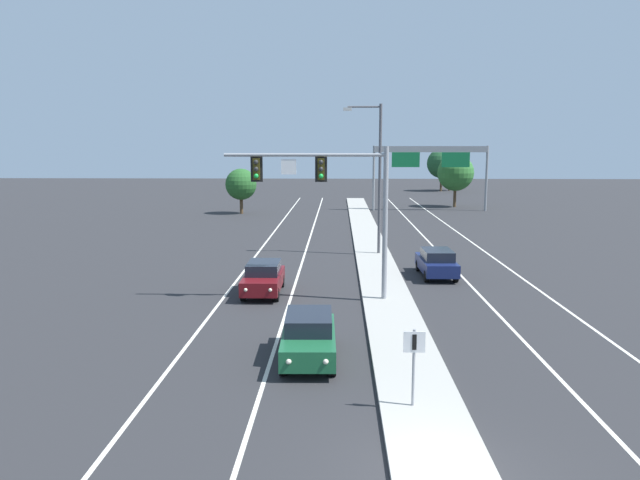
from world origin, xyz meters
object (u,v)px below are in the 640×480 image
at_px(street_lamp_median, 377,170).
at_px(tree_far_right_b, 442,163).
at_px(car_oncoming_green, 309,336).
at_px(highway_sign_gantry, 431,157).
at_px(median_sign_post, 414,356).
at_px(car_oncoming_darkred, 264,278).
at_px(overhead_signal_mast, 333,190).
at_px(tree_far_right_a, 456,173).
at_px(tree_far_right_c, 450,169).
at_px(car_receding_navy, 437,262).
at_px(tree_far_left_c, 241,184).

distance_m(street_lamp_median, tree_far_right_b, 63.00).
bearing_deg(car_oncoming_green, street_lamp_median, 80.17).
bearing_deg(highway_sign_gantry, street_lamp_median, -105.26).
relative_size(median_sign_post, car_oncoming_green, 0.49).
height_order(car_oncoming_green, car_oncoming_darkred, same).
bearing_deg(tree_far_right_b, car_oncoming_darkred, -106.20).
xyz_separation_m(overhead_signal_mast, tree_far_right_a, (14.64, 46.50, -1.14)).
bearing_deg(tree_far_right_c, street_lamp_median, -104.63).
relative_size(street_lamp_median, car_oncoming_darkred, 2.23).
bearing_deg(overhead_signal_mast, tree_far_right_b, 76.64).
bearing_deg(tree_far_right_b, highway_sign_gantry, -101.87).
xyz_separation_m(car_oncoming_darkred, tree_far_right_a, (18.14, 45.10, 3.39)).
bearing_deg(tree_far_right_b, street_lamp_median, -103.51).
relative_size(car_oncoming_darkred, car_receding_navy, 1.00).
distance_m(overhead_signal_mast, tree_far_right_b, 75.82).
xyz_separation_m(car_oncoming_darkred, tree_far_left_c, (-7.03, 36.69, 2.44)).
xyz_separation_m(street_lamp_median, car_oncoming_darkred, (-6.30, -11.12, -4.97)).
height_order(tree_far_left_c, tree_far_right_b, tree_far_right_b).
bearing_deg(street_lamp_median, tree_far_right_b, 76.49).
height_order(car_receding_navy, tree_far_right_a, tree_far_right_a).
relative_size(median_sign_post, tree_far_left_c, 0.44).
distance_m(street_lamp_median, tree_far_left_c, 28.95).
height_order(street_lamp_median, car_receding_navy, street_lamp_median).
xyz_separation_m(car_oncoming_darkred, tree_far_right_b, (21.02, 72.37, 3.83)).
bearing_deg(overhead_signal_mast, street_lamp_median, 77.39).
bearing_deg(overhead_signal_mast, highway_sign_gantry, 75.53).
bearing_deg(car_receding_navy, car_oncoming_darkred, -155.26).
xyz_separation_m(tree_far_right_a, tree_far_right_c, (4.56, 28.84, -0.58)).
bearing_deg(tree_far_right_a, tree_far_right_c, 81.01).
xyz_separation_m(car_oncoming_darkred, tree_far_right_c, (22.70, 73.93, 2.80)).
height_order(overhead_signal_mast, tree_far_right_c, overhead_signal_mast).
height_order(median_sign_post, tree_far_right_a, tree_far_right_a).
xyz_separation_m(median_sign_post, car_receding_navy, (3.50, 17.77, -0.77)).
relative_size(tree_far_right_b, tree_far_right_c, 1.28).
bearing_deg(street_lamp_median, median_sign_post, -91.03).
relative_size(car_oncoming_darkred, highway_sign_gantry, 0.34).
height_order(car_oncoming_green, tree_far_right_c, tree_far_right_c).
distance_m(street_lamp_median, tree_far_right_c, 64.95).
bearing_deg(tree_far_left_c, highway_sign_gantry, 10.31).
height_order(car_oncoming_darkred, tree_far_left_c, tree_far_left_c).
height_order(car_oncoming_green, tree_far_right_b, tree_far_right_b).
bearing_deg(overhead_signal_mast, car_receding_navy, 44.28).
relative_size(car_receding_navy, highway_sign_gantry, 0.34).
distance_m(overhead_signal_mast, tree_far_right_a, 48.76).
relative_size(median_sign_post, car_oncoming_darkred, 0.49).
distance_m(car_oncoming_green, tree_far_left_c, 47.17).
distance_m(median_sign_post, highway_sign_gantry, 54.89).
height_order(street_lamp_median, car_oncoming_green, street_lamp_median).
relative_size(overhead_signal_mast, tree_far_right_c, 1.38).
distance_m(highway_sign_gantry, tree_far_right_a, 6.22).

